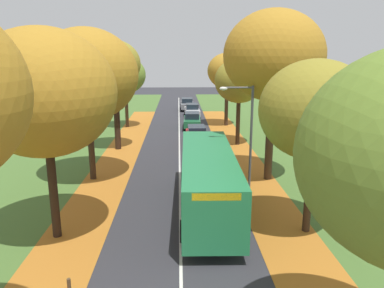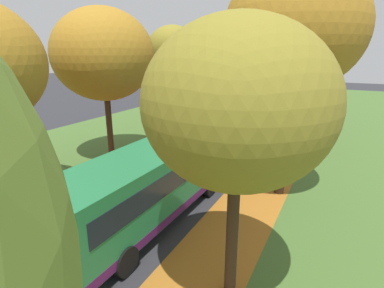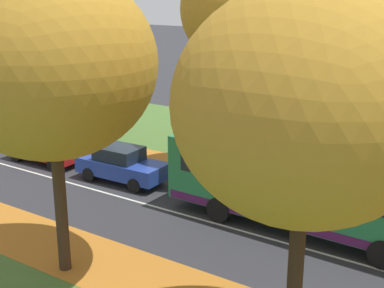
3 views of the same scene
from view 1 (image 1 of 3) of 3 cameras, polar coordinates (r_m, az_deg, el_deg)
grass_verge_left at (r=28.61m, az=-20.68°, el=-2.83°), size 12.00×90.00×0.01m
leaf_litter_left at (r=21.90m, az=-14.07°, el=-7.34°), size 2.80×60.00×0.00m
grass_verge_right at (r=28.63m, az=16.86°, el=-2.52°), size 12.00×90.00×0.01m
leaf_litter_right at (r=21.92m, az=10.37°, el=-7.13°), size 2.80×60.00×0.00m
road_centre_line at (r=27.11m, az=-1.90°, el=-2.83°), size 0.12×80.00×0.01m
tree_left_near at (r=15.99m, az=-21.60°, el=7.20°), size 5.70×5.70×8.76m
tree_left_mid at (r=23.26m, az=-15.77°, el=10.10°), size 6.09×6.09×9.21m
tree_left_far at (r=30.50m, az=-11.75°, el=11.71°), size 4.11×4.11×8.72m
tree_left_distant at (r=39.88m, az=-10.14°, el=10.29°), size 4.21×4.21×7.38m
tree_right_near at (r=16.29m, az=18.25°, el=4.88°), size 4.64×4.64×7.53m
tree_right_mid at (r=22.90m, az=12.35°, el=12.94°), size 5.90×5.90×10.22m
tree_right_far at (r=31.76m, az=7.21°, el=9.50°), size 4.11×4.11×7.31m
tree_right_distant at (r=40.34m, az=5.38°, el=11.00°), size 4.16×4.16×7.74m
streetlamp_right at (r=20.97m, az=8.16°, el=2.62°), size 1.89×0.28×6.00m
bus at (r=18.54m, az=2.45°, el=-5.26°), size 2.82×10.45×2.98m
car_blue_lead at (r=27.19m, az=1.21°, el=-1.00°), size 1.88×4.25×1.62m
car_red_following at (r=32.09m, az=0.70°, el=1.30°), size 1.85×4.23×1.62m
car_green_third_in_line at (r=39.35m, az=0.02°, el=3.63°), size 1.90×4.26×1.62m
car_silver_fourth_in_line at (r=46.14m, az=0.01°, el=5.14°), size 1.91×4.27×1.62m
car_grey_trailing at (r=51.89m, az=-0.76°, el=6.10°), size 1.81×4.21×1.62m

